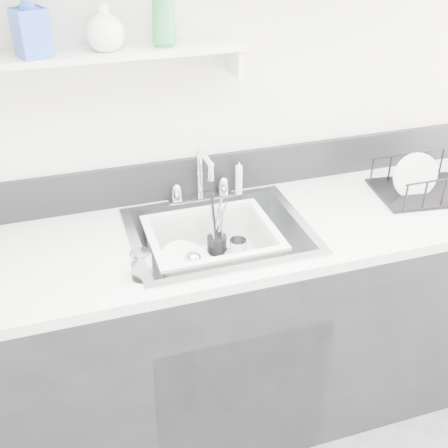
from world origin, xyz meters
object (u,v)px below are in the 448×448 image
object	(u,v)px
dish_rack	(425,178)
wash_tub	(212,251)
counter_run	(220,329)
sink	(220,252)

from	to	relation	value
dish_rack	wash_tub	bearing A→B (deg)	-170.73
counter_run	wash_tub	size ratio (longest dim) A/B	7.00
counter_run	dish_rack	world-z (taller)	dish_rack
dish_rack	sink	bearing A→B (deg)	-170.61
counter_run	dish_rack	size ratio (longest dim) A/B	8.61
sink	dish_rack	xyz separation A→B (m)	(0.86, 0.03, 0.16)
wash_tub	dish_rack	bearing A→B (deg)	1.95
counter_run	dish_rack	bearing A→B (deg)	2.08
counter_run	wash_tub	world-z (taller)	wash_tub
counter_run	wash_tub	distance (m)	0.38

